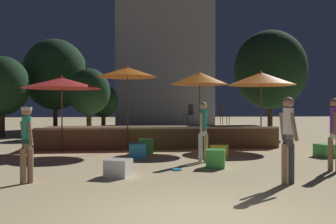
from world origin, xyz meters
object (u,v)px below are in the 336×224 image
Objects in this scene: person_2 at (334,130)px; background_tree_0 at (55,74)px; cube_seat_2 at (138,151)px; background_tree_2 at (89,92)px; bistro_chair_1 at (189,112)px; background_tree_1 at (270,70)px; cube_seat_0 at (220,150)px; cube_seat_4 at (146,146)px; patio_umbrella_1 at (127,72)px; person_3 at (203,129)px; patio_umbrella_0 at (199,79)px; cube_seat_1 at (326,150)px; bistro_chair_0 at (223,112)px; background_tree_3 at (2,86)px; frisbee_disc at (177,170)px; cube_seat_5 at (216,158)px; person_0 at (27,141)px; cube_seat_3 at (118,168)px; background_tree_4 at (103,101)px; patio_umbrella_2 at (62,83)px; person_4 at (288,135)px; patio_umbrella_3 at (261,79)px.

background_tree_0 reaches higher than person_2.
cube_seat_2 is 0.15× the size of background_tree_2.
bistro_chair_1 is 7.25m from background_tree_1.
cube_seat_4 is at bearing 151.33° from cube_seat_0.
patio_umbrella_1 is 3.61× the size of bistro_chair_1.
person_3 is 2.00× the size of bistro_chair_1.
patio_umbrella_0 is 5.30m from cube_seat_1.
patio_umbrella_0 is at bearing -55.08° from background_tree_2.
person_2 is at bearing -175.60° from bistro_chair_0.
background_tree_3 reaches higher than bistro_chair_1.
person_2 is 0.42× the size of background_tree_3.
background_tree_3 reaches higher than cube_seat_0.
cube_seat_2 is 2.16× the size of frisbee_disc.
bistro_chair_0 is (3.83, 3.81, 1.19)m from cube_seat_2.
person_0 is (-4.56, -1.61, 0.67)m from cube_seat_5.
background_tree_1 is 1.34× the size of background_tree_3.
cube_seat_3 is at bearing -100.27° from cube_seat_2.
bistro_chair_0 is 10.93m from background_tree_4.
patio_umbrella_2 is at bearing -178.64° from patio_umbrella_0.
patio_umbrella_1 is at bearing 29.90° from person_0.
patio_umbrella_1 is 1.10× the size of patio_umbrella_2.
cube_seat_2 is 0.63× the size of bistro_chair_1.
cube_seat_1 is (6.56, -2.63, -2.77)m from patio_umbrella_1.
person_0 is 0.88× the size of person_2.
person_0 is at bearing -130.55° from background_tree_1.
cube_seat_0 is at bearing -35.70° from patio_umbrella_1.
background_tree_3 is at bearing 124.03° from frisbee_disc.
background_tree_4 is at bearing 97.88° from patio_umbrella_1.
cube_seat_0 is 4.05m from bistro_chair_0.
cube_seat_5 is 2.38× the size of frisbee_disc.
bistro_chair_0 is 8.49m from background_tree_2.
background_tree_0 is 1.01× the size of background_tree_1.
cube_seat_5 is 1.17m from frisbee_disc.
patio_umbrella_1 is 11.01m from background_tree_4.
person_4 is at bearing -20.01° from bistro_chair_1.
background_tree_3 is at bearing 132.74° from cube_seat_4.
background_tree_2 is 0.86× the size of background_tree_3.
frisbee_disc is at bearing -125.10° from cube_seat_0.
person_4 reaches higher than cube_seat_0.
background_tree_0 is at bearing 110.95° from cube_seat_2.
patio_umbrella_3 is 6.39m from cube_seat_2.
background_tree_3 is (-6.57, 12.67, 2.64)m from cube_seat_3.
person_2 is at bearing -8.63° from frisbee_disc.
frisbee_disc is at bearing -81.31° from cube_seat_4.
patio_umbrella_0 is 2.14m from bistro_chair_1.
bistro_chair_0 is 0.15× the size of background_tree_0.
bistro_chair_1 is at bearing 19.09° from patio_umbrella_2.
patio_umbrella_1 is 9.94m from background_tree_3.
person_0 reaches higher than frisbee_disc.
background_tree_1 reaches higher than frisbee_disc.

